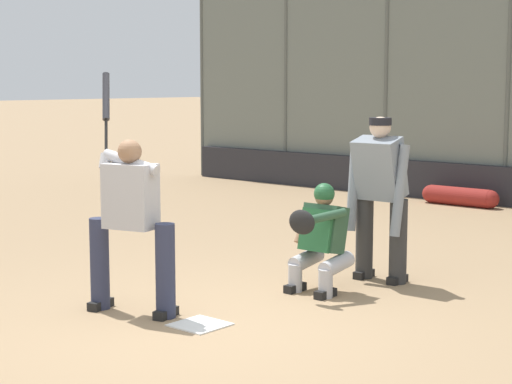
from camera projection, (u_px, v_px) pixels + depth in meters
The scene contains 7 objects.
ground_plane at pixel (200, 325), 7.40m from camera, with size 160.00×160.00×0.00m, color #9E7F5B.
home_plate_marker at pixel (200, 325), 7.40m from camera, with size 0.43×0.43×0.01m, color white.
bleachers_beyond at pixel (495, 155), 17.67m from camera, with size 11.79×3.05×1.80m.
batter_at_plate at pixel (130, 219), 7.70m from camera, with size 1.12×0.56×2.19m.
catcher_behind_plate at pixel (319, 236), 8.51m from camera, with size 0.58×0.67×1.09m.
umpire_home at pixel (380, 194), 8.93m from camera, with size 0.71×0.44×1.74m.
equipment_bag_dugout_side at pixel (460, 196), 14.55m from camera, with size 1.41×0.32×0.32m.
Camera 1 is at (-5.09, 5.11, 2.09)m, focal length 60.00 mm.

